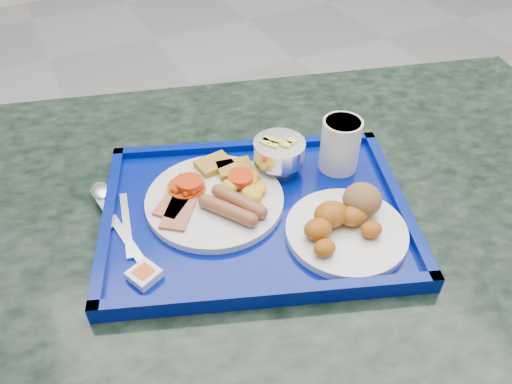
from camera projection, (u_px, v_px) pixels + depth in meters
floor at (317, 242)px, 1.89m from camera, size 6.00×6.00×0.00m
table at (277, 290)px, 0.97m from camera, size 1.51×1.20×0.83m
tray at (256, 213)px, 0.81m from camera, size 0.58×0.50×0.03m
main_plate at (218, 196)px, 0.81m from camera, size 0.23×0.23×0.04m
bread_plate at (347, 222)px, 0.76m from camera, size 0.19×0.19×0.06m
fruit_bowl at (279, 152)px, 0.85m from camera, size 0.09×0.09×0.06m
juice_cup at (340, 143)px, 0.86m from camera, size 0.07×0.07×0.09m
spoon at (108, 200)px, 0.82m from camera, size 0.06×0.19×0.01m
knife at (116, 223)px, 0.78m from camera, size 0.04×0.19×0.00m
jam_packet at (144, 275)px, 0.70m from camera, size 0.05×0.05×0.02m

